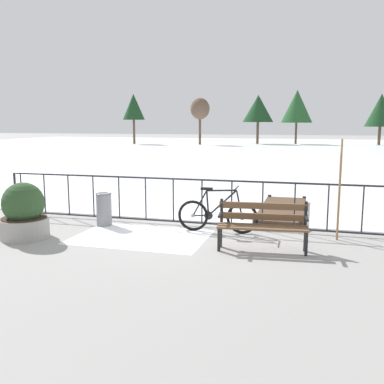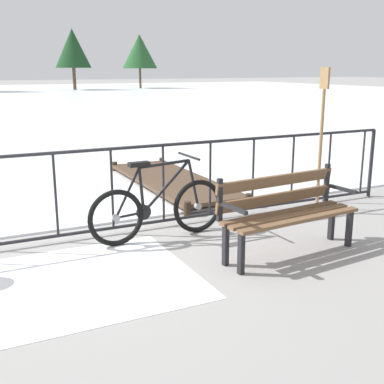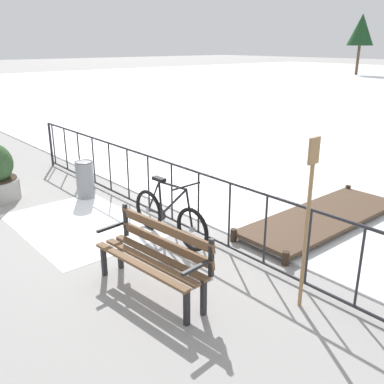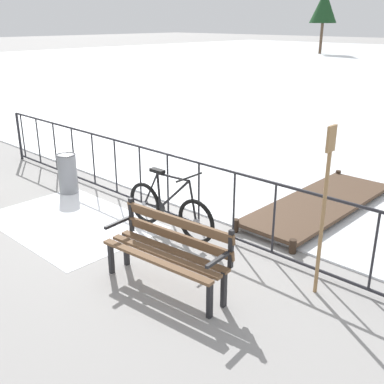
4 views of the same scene
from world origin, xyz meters
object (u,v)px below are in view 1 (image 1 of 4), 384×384
park_bench (263,222)px  planter_with_shrub (24,213)px  bicycle_near_railing (217,215)px  trash_bin (104,209)px  oar_upright (340,183)px

park_bench → planter_with_shrub: size_ratio=1.46×
bicycle_near_railing → trash_bin: bicycle_near_railing is taller
park_bench → bicycle_near_railing: bearing=136.1°
park_bench → trash_bin: park_bench is taller
park_bench → trash_bin: bearing=165.5°
planter_with_shrub → trash_bin: (1.04, 1.41, -0.14)m
bicycle_near_railing → planter_with_shrub: (-3.61, -1.49, 0.14)m
trash_bin → bicycle_near_railing: bearing=1.9°
bicycle_near_railing → trash_bin: (-2.58, -0.08, 0.00)m
bicycle_near_railing → planter_with_shrub: planter_with_shrub is taller
planter_with_shrub → oar_upright: size_ratio=0.57×
bicycle_near_railing → oar_upright: bearing=1.1°
trash_bin → planter_with_shrub: bearing=-126.4°
bicycle_near_railing → park_bench: 1.48m
park_bench → planter_with_shrub: bearing=-174.3°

